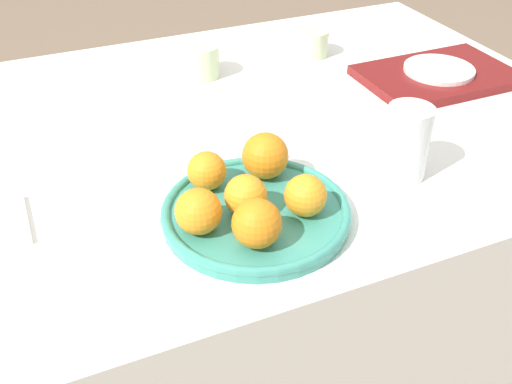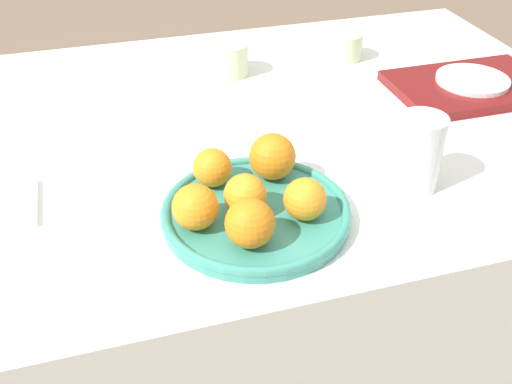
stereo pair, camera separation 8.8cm
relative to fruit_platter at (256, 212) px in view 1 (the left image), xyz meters
name	(u,v)px [view 1 (the left image)]	position (x,y,z in m)	size (l,w,h in m)	color
ground_plane	(234,368)	(0.06, 0.29, -0.74)	(12.00, 12.00, 0.00)	#7A6651
table	(230,265)	(0.06, 0.29, -0.38)	(1.44, 0.96, 0.73)	white
fruit_platter	(256,212)	(0.00, 0.00, 0.00)	(0.29, 0.29, 0.02)	teal
orange_0	(246,196)	(-0.02, 0.00, 0.04)	(0.06, 0.06, 0.06)	orange
orange_1	(306,195)	(0.06, -0.04, 0.04)	(0.06, 0.06, 0.06)	orange
orange_2	(257,224)	(-0.03, -0.07, 0.04)	(0.07, 0.07, 0.07)	orange
orange_3	(265,156)	(0.05, 0.08, 0.04)	(0.07, 0.07, 0.07)	orange
orange_4	(207,171)	(-0.05, 0.08, 0.04)	(0.06, 0.06, 0.06)	orange
orange_5	(198,211)	(-0.09, -0.01, 0.04)	(0.07, 0.07, 0.07)	orange
water_glass	(407,143)	(0.27, 0.01, 0.05)	(0.07, 0.07, 0.13)	silver
serving_tray	(436,75)	(0.56, 0.30, 0.00)	(0.33, 0.22, 0.02)	maroon
side_plate	(438,69)	(0.56, 0.30, 0.01)	(0.15, 0.15, 0.01)	white
cup_0	(312,43)	(0.37, 0.53, 0.02)	(0.08, 0.08, 0.06)	beige
cup_1	(201,61)	(0.09, 0.52, 0.02)	(0.08, 0.08, 0.07)	beige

